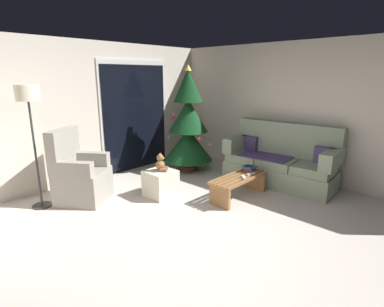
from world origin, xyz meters
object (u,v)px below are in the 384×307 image
(remote_white, at_px, (244,177))
(christmas_tree, at_px, (188,126))
(couch, at_px, (281,162))
(remote_silver, at_px, (251,174))
(ottoman, at_px, (161,183))
(book_stack, at_px, (249,168))
(armchair, at_px, (79,176))
(coffee_table, at_px, (239,183))
(teddy_bear_chestnut, at_px, (161,164))
(floor_lamp, at_px, (29,105))
(cell_phone, at_px, (249,166))

(remote_white, bearing_deg, christmas_tree, -64.18)
(couch, distance_m, christmas_tree, 1.91)
(remote_silver, distance_m, ottoman, 1.46)
(couch, bearing_deg, remote_white, 177.69)
(book_stack, relative_size, armchair, 0.19)
(coffee_table, bearing_deg, teddy_bear_chestnut, 129.47)
(remote_white, distance_m, christmas_tree, 1.86)
(remote_silver, xyz_separation_m, christmas_tree, (0.30, 1.68, 0.56))
(christmas_tree, bearing_deg, floor_lamp, 172.83)
(remote_white, bearing_deg, cell_phone, -114.23)
(floor_lamp, bearing_deg, coffee_table, -40.26)
(christmas_tree, bearing_deg, remote_silver, -100.11)
(remote_white, relative_size, teddy_bear_chestnut, 0.55)
(cell_phone, bearing_deg, book_stack, -89.33)
(couch, relative_size, teddy_bear_chestnut, 6.95)
(couch, distance_m, floor_lamp, 4.12)
(remote_white, distance_m, cell_phone, 0.41)
(couch, xyz_separation_m, remote_silver, (-0.89, 0.05, -0.03))
(remote_silver, relative_size, floor_lamp, 0.09)
(remote_white, xyz_separation_m, book_stack, (0.38, 0.15, 0.03))
(teddy_bear_chestnut, bearing_deg, remote_silver, -46.99)
(cell_phone, relative_size, teddy_bear_chestnut, 0.50)
(armchair, distance_m, teddy_bear_chestnut, 1.26)
(cell_phone, relative_size, christmas_tree, 0.07)
(christmas_tree, bearing_deg, teddy_bear_chestnut, -153.75)
(ottoman, bearing_deg, remote_silver, -47.02)
(couch, xyz_separation_m, armchair, (-2.85, 1.88, 0.00))
(cell_phone, distance_m, christmas_tree, 1.62)
(remote_white, bearing_deg, coffee_table, -61.22)
(couch, distance_m, ottoman, 2.19)
(coffee_table, distance_m, christmas_tree, 1.80)
(couch, height_order, teddy_bear_chestnut, couch)
(book_stack, distance_m, teddy_bear_chestnut, 1.48)
(remote_silver, height_order, floor_lamp, floor_lamp)
(coffee_table, relative_size, remote_silver, 7.05)
(cell_phone, relative_size, floor_lamp, 0.08)
(book_stack, xyz_separation_m, christmas_tree, (0.13, 1.55, 0.53))
(book_stack, bearing_deg, armchair, 141.62)
(remote_silver, height_order, christmas_tree, christmas_tree)
(armchair, relative_size, floor_lamp, 0.63)
(floor_lamp, relative_size, teddy_bear_chestnut, 6.25)
(remote_silver, relative_size, remote_white, 1.00)
(cell_phone, bearing_deg, ottoman, 110.59)
(cell_phone, xyz_separation_m, ottoman, (-1.15, 0.91, -0.23))
(christmas_tree, height_order, floor_lamp, christmas_tree)
(teddy_bear_chestnut, bearing_deg, christmas_tree, 26.25)
(remote_silver, relative_size, armchair, 0.14)
(coffee_table, bearing_deg, floor_lamp, 139.74)
(coffee_table, height_order, ottoman, ottoman)
(remote_silver, bearing_deg, coffee_table, 78.75)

